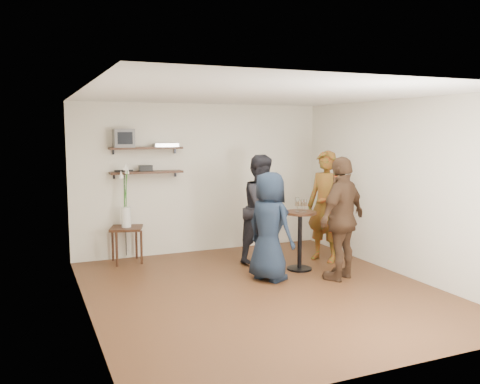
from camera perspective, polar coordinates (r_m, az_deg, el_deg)
name	(u,v)px	position (r m, az deg, el deg)	size (l,w,h in m)	color
room	(263,195)	(6.67, 2.57, -0.33)	(4.58, 5.08, 2.68)	#472B16
shelf_upper	(146,148)	(8.55, -10.50, 4.87)	(1.20, 0.25, 0.04)	black
shelf_lower	(147,172)	(8.57, -10.45, 2.19)	(1.20, 0.25, 0.04)	black
crt_monitor	(123,138)	(8.47, -12.96, 5.92)	(0.32, 0.30, 0.30)	#59595B
dvd_deck	(165,145)	(8.62, -8.37, 5.24)	(0.40, 0.24, 0.06)	silver
radio	(146,168)	(8.56, -10.54, 2.64)	(0.22, 0.10, 0.10)	black
power_strip	(124,171)	(8.54, -12.93, 2.34)	(0.30, 0.05, 0.03)	black
side_table	(127,233)	(8.46, -12.62, -4.50)	(0.62, 0.62, 0.59)	black
vase_lilies	(126,207)	(8.38, -12.71, -1.61)	(0.20, 0.21, 1.06)	white
drinks_table	(300,232)	(7.87, 6.74, -4.53)	(0.50, 0.50, 0.91)	black
wine_glass_fl	(297,203)	(7.72, 6.46, -1.20)	(0.07, 0.07, 0.21)	silver
wine_glass_fr	(305,203)	(7.78, 7.30, -1.27)	(0.06, 0.06, 0.19)	silver
wine_glass_bl	(297,202)	(7.83, 6.45, -1.10)	(0.07, 0.07, 0.21)	silver
wine_glass_br	(302,203)	(7.81, 7.00, -1.26)	(0.06, 0.06, 0.18)	silver
person_plaid	(326,206)	(8.41, 9.59, -1.59)	(0.66, 0.43, 1.82)	#AF2314
person_dark	(263,209)	(8.25, 2.61, -1.89)	(0.85, 0.66, 1.76)	black
person_navy	(270,226)	(7.26, 3.33, -3.88)	(0.76, 0.50, 1.56)	#151E2F
person_brown	(342,218)	(7.42, 11.40, -2.93)	(1.04, 0.43, 1.78)	#402A1B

